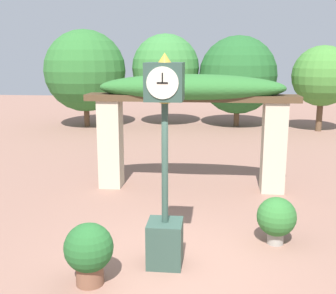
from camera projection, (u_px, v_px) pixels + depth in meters
The scene contains 6 objects.
ground_plane at pixel (177, 267), 7.18m from camera, with size 60.00×60.00×0.00m, color #8E6656.
pedestal_clock at pixel (165, 172), 6.94m from camera, with size 0.59×0.64×3.58m.
pergola at pixel (191, 104), 10.94m from camera, with size 5.52×1.19×3.07m.
potted_plant_near_left at pixel (276, 218), 7.98m from camera, with size 0.75×0.75×0.92m.
potted_plant_near_right at pixel (89, 251), 6.55m from camera, with size 0.78×0.78×1.00m.
tree_line at pixel (178, 72), 20.73m from camera, with size 14.75×4.80×4.78m.
Camera 1 is at (0.53, -6.56, 3.54)m, focal length 45.00 mm.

